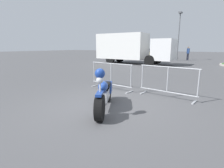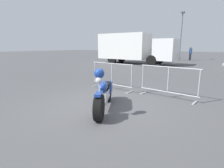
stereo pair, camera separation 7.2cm
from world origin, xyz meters
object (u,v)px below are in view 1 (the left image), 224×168
at_px(parked_car_blue, 132,53).
at_px(crowd_barrier_near, 111,76).
at_px(motorcycle, 104,93).
at_px(parked_car_silver, 116,52).
at_px(parked_car_black, 165,54).
at_px(crowd_barrier_far, 167,82).
at_px(pedestrian, 188,53).
at_px(parked_car_yellow, 148,53).
at_px(street_lamp, 179,29).
at_px(box_truck, 130,47).

bearing_deg(parked_car_blue, crowd_barrier_near, -151.00).
xyz_separation_m(motorcycle, parked_car_silver, (-12.94, 21.86, 0.25)).
height_order(crowd_barrier_near, parked_car_black, parked_car_black).
relative_size(crowd_barrier_far, parked_car_blue, 0.46).
relative_size(parked_car_silver, pedestrian, 2.56).
distance_m(parked_car_blue, parked_car_black, 5.45).
relative_size(crowd_barrier_near, parked_car_yellow, 0.48).
distance_m(motorcycle, crowd_barrier_near, 2.39).
relative_size(motorcycle, street_lamp, 0.35).
bearing_deg(parked_car_silver, pedestrian, -93.45).
bearing_deg(street_lamp, parked_car_black, 127.63).
xyz_separation_m(parked_car_yellow, pedestrian, (6.18, -2.30, 0.21)).
xyz_separation_m(motorcycle, parked_car_yellow, (-7.50, 22.49, 0.24)).
bearing_deg(street_lamp, motorcycle, -82.99).
xyz_separation_m(crowd_barrier_far, street_lamp, (-3.45, 16.65, 3.16)).
xyz_separation_m(parked_car_yellow, parked_car_black, (2.72, -0.51, -0.01)).
relative_size(parked_car_blue, street_lamp, 0.77).
bearing_deg(crowd_barrier_near, crowd_barrier_far, 0.00).
relative_size(parked_car_blue, parked_car_yellow, 1.04).
xyz_separation_m(parked_car_blue, parked_car_yellow, (2.72, 0.23, -0.03)).
xyz_separation_m(motorcycle, pedestrian, (-1.33, 20.19, 0.45)).
relative_size(parked_car_yellow, street_lamp, 0.74).
bearing_deg(box_truck, parked_car_blue, 115.25).
xyz_separation_m(box_truck, parked_car_silver, (-7.49, 9.63, -0.91)).
bearing_deg(parked_car_blue, parked_car_black, -88.24).
bearing_deg(parked_car_blue, pedestrian, -98.34).
relative_size(motorcycle, pedestrian, 1.19).
height_order(motorcycle, parked_car_yellow, parked_car_yellow).
relative_size(motorcycle, box_truck, 0.26).
height_order(crowd_barrier_near, parked_car_yellow, parked_car_yellow).
relative_size(crowd_barrier_near, parked_car_black, 0.49).
bearing_deg(parked_car_yellow, street_lamp, -120.93).
bearing_deg(pedestrian, parked_car_yellow, 18.48).
bearing_deg(pedestrian, street_lamp, 94.52).
distance_m(motorcycle, crowd_barrier_far, 2.39).
distance_m(box_truck, parked_car_yellow, 10.50).
distance_m(motorcycle, parked_car_yellow, 23.71).
relative_size(parked_car_yellow, parked_car_black, 1.02).
bearing_deg(parked_car_silver, street_lamp, -101.53).
distance_m(crowd_barrier_near, crowd_barrier_far, 2.28).
xyz_separation_m(crowd_barrier_far, parked_car_yellow, (-8.64, 20.39, 0.15)).
relative_size(motorcycle, crowd_barrier_far, 0.99).
relative_size(box_truck, street_lamp, 1.36).
distance_m(crowd_barrier_near, parked_car_black, 20.20).
xyz_separation_m(parked_car_blue, street_lamp, (7.92, -3.50, 2.98)).
xyz_separation_m(parked_car_silver, pedestrian, (11.62, -1.67, 0.20)).
height_order(crowd_barrier_near, parked_car_blue, parked_car_blue).
height_order(crowd_barrier_near, parked_car_silver, parked_car_silver).
xyz_separation_m(motorcycle, parked_car_black, (-4.79, 21.97, 0.22)).
bearing_deg(parked_car_yellow, box_truck, -163.98).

